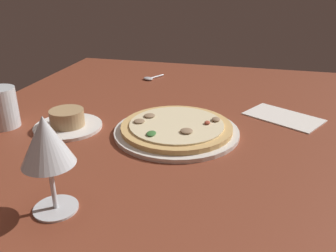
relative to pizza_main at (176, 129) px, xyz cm
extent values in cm
cube|color=brown|center=(-5.73, 2.76, -3.20)|extent=(150.00, 110.00, 4.00)
cylinder|color=silver|center=(0.01, -0.01, -0.70)|extent=(30.04, 30.04, 1.00)
cylinder|color=tan|center=(0.01, -0.01, 0.40)|extent=(26.73, 26.73, 1.20)
cylinder|color=beige|center=(0.01, -0.01, 1.20)|extent=(22.62, 22.62, 0.40)
ellipsoid|color=#937556|center=(4.12, -8.87, 1.76)|extent=(2.63, 2.03, 0.71)
ellipsoid|color=#387033|center=(-7.49, 4.04, 1.68)|extent=(2.91, 2.12, 0.56)
ellipsoid|color=#937556|center=(2.61, 7.53, 1.69)|extent=(2.88, 2.75, 0.57)
ellipsoid|color=#937556|center=(-1.40, 8.90, 1.67)|extent=(2.83, 2.68, 0.54)
ellipsoid|color=#937556|center=(-4.32, -3.30, 1.74)|extent=(3.05, 2.88, 0.68)
ellipsoid|color=#AD4733|center=(1.57, -7.15, 1.75)|extent=(1.66, 1.36, 0.70)
cylinder|color=white|center=(-3.62, 26.89, -0.80)|extent=(16.76, 16.76, 0.80)
cylinder|color=tan|center=(-3.62, 26.89, 1.62)|extent=(8.41, 8.41, 4.03)
cylinder|color=silver|center=(-33.92, 12.47, -1.00)|extent=(7.31, 7.31, 0.40)
cylinder|color=silver|center=(-33.92, 12.47, 3.31)|extent=(0.80, 0.80, 8.21)
cone|color=silver|center=(-33.92, 12.47, 11.41)|extent=(8.39, 8.39, 7.99)
cone|color=#5B0F19|center=(-33.92, 12.47, 8.98)|extent=(2.96, 2.96, 3.13)
cylinder|color=silver|center=(-6.51, 42.96, 3.81)|extent=(7.76, 7.76, 10.02)
cylinder|color=silver|center=(-6.51, 42.96, 2.37)|extent=(7.14, 7.14, 7.14)
cube|color=white|center=(16.85, -25.45, -1.05)|extent=(19.24, 22.17, 0.30)
ellipsoid|color=silver|center=(42.25, 20.25, -0.70)|extent=(4.43, 4.87, 1.00)
cylinder|color=silver|center=(45.51, 18.34, -0.85)|extent=(6.88, 4.42, 0.70)
camera|label=1|loc=(-75.90, -17.26, 34.77)|focal=37.97mm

